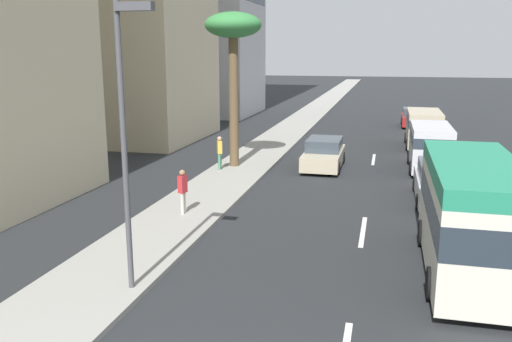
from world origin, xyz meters
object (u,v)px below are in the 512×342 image
minibus_lead (472,213)px  street_lamp (127,119)px  car_fifth (324,154)px  car_sixth (439,183)px  van_fourth (424,127)px  car_second (413,118)px  pedestrian_near_lamp (220,151)px  palm_tree (233,35)px  van_third (430,145)px  pedestrian_mid_block (183,190)px

minibus_lead → street_lamp: bearing=111.7°
car_fifth → car_sixth: (-5.41, -5.31, 0.05)m
van_fourth → car_sixth: 13.12m
car_second → pedestrian_near_lamp: size_ratio=2.36×
van_fourth → palm_tree: palm_tree is taller
van_third → palm_tree: bearing=101.2°
minibus_lead → van_fourth: bearing=0.1°
car_second → car_sixth: car_sixth is taller
palm_tree → van_third: bearing=-78.8°
van_third → car_fifth: size_ratio=1.04×
van_third → street_lamp: street_lamp is taller
palm_tree → car_fifth: bearing=-74.2°
van_third → van_fourth: (7.01, -0.08, -0.00)m
pedestrian_near_lamp → pedestrian_mid_block: (-7.54, -0.97, -0.03)m
van_third → car_sixth: (-6.09, 0.06, -0.55)m
pedestrian_near_lamp → pedestrian_mid_block: pedestrian_near_lamp is taller
car_fifth → street_lamp: street_lamp is taller
van_third → van_fourth: 7.01m
pedestrian_near_lamp → palm_tree: (1.05, -0.46, 5.72)m
car_sixth → pedestrian_mid_block: bearing=115.5°
van_third → car_second: bearing=0.4°
minibus_lead → car_second: (30.29, 0.23, -1.01)m
van_fourth → palm_tree: size_ratio=0.62×
minibus_lead → pedestrian_near_lamp: minibus_lead is taller
pedestrian_mid_block → street_lamp: (-6.25, -1.15, 3.40)m
pedestrian_mid_block → car_fifth: bearing=-6.5°
minibus_lead → palm_tree: bearing=41.0°
car_second → palm_tree: 22.03m
car_second → pedestrian_near_lamp: 22.33m
minibus_lead → car_second: bearing=0.4°
car_fifth → street_lamp: size_ratio=0.65×
car_fifth → car_second: bearing=163.3°
minibus_lead → car_sixth: (7.38, 0.17, -0.95)m
car_fifth → pedestrian_near_lamp: (-2.34, 5.01, 0.35)m
street_lamp → palm_tree: bearing=6.4°
minibus_lead → pedestrian_near_lamp: 14.82m
minibus_lead → street_lamp: street_lamp is taller
minibus_lead → street_lamp: (-3.33, 8.36, 2.72)m
minibus_lead → car_second: size_ratio=1.67×
car_sixth → palm_tree: (4.13, 9.85, 6.01)m
car_sixth → palm_tree: bearing=67.3°
car_fifth → palm_tree: size_ratio=0.58×
pedestrian_mid_block → car_sixth: bearing=-48.8°
car_second → minibus_lead: bearing=-179.6°
car_second → van_fourth: bearing=-178.8°
pedestrian_near_lamp → car_fifth: bearing=-91.3°
minibus_lead → van_fourth: minibus_lead is taller
van_fourth → car_sixth: van_fourth is taller
car_sixth → pedestrian_near_lamp: (3.08, 10.31, 0.30)m
van_fourth → pedestrian_near_lamp: bearing=133.8°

